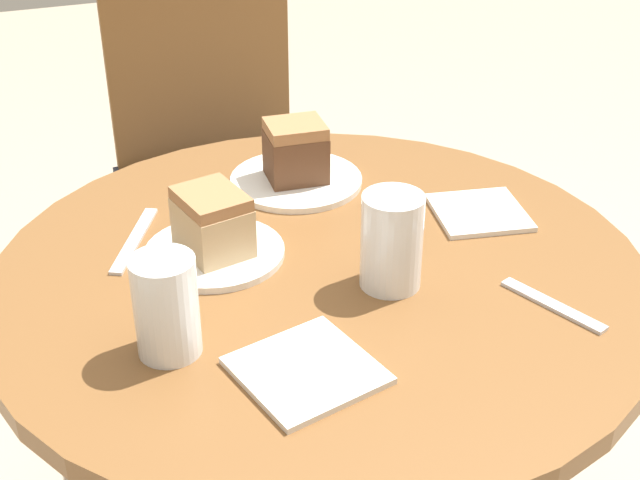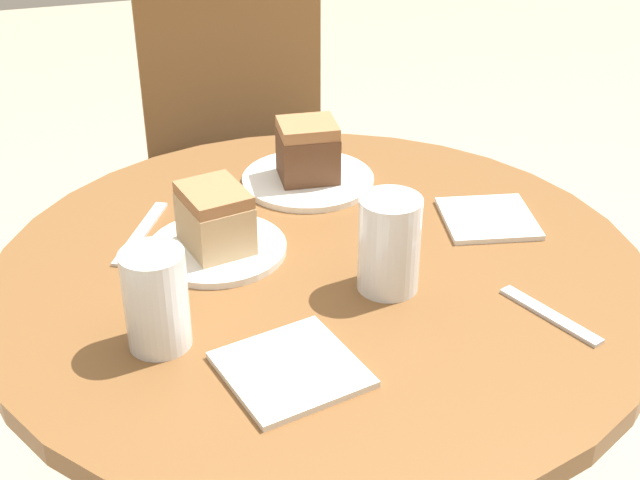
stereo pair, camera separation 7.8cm
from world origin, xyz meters
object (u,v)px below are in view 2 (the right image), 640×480
chair (250,169)px  glass_lemonade (389,249)px  plate_far (308,180)px  cake_slice_far (308,150)px  plate_near (217,249)px  glass_water (157,305)px  cake_slice_near (215,218)px

chair → glass_lemonade: 0.92m
chair → plate_far: 0.61m
cake_slice_far → glass_lemonade: size_ratio=0.74×
plate_near → plate_far: (0.18, 0.17, 0.00)m
cake_slice_far → glass_water: 0.45m
cake_slice_near → glass_water: (-0.10, -0.19, 0.00)m
plate_near → plate_far: size_ratio=0.92×
cake_slice_near → cake_slice_far: (0.18, 0.17, 0.00)m
plate_far → cake_slice_far: size_ratio=2.19×
plate_near → plate_far: same height
cake_slice_far → glass_water: size_ratio=0.77×
glass_water → glass_lemonade: bearing=7.0°
plate_far → cake_slice_far: bearing=0.0°
chair → glass_lemonade: bearing=-90.4°
plate_near → glass_lemonade: (0.20, -0.15, 0.05)m
cake_slice_near → glass_lemonade: glass_lemonade is taller
plate_far → cake_slice_far: (0.00, 0.00, 0.05)m
cake_slice_near → cake_slice_far: bearing=43.1°
chair → plate_far: chair is taller
plate_near → glass_water: bearing=-119.1°
chair → cake_slice_far: (-0.02, -0.56, 0.30)m
chair → cake_slice_near: (-0.20, -0.73, 0.29)m
plate_near → plate_far: bearing=43.1°
plate_far → cake_slice_near: 0.25m
plate_near → plate_far: 0.25m
glass_water → cake_slice_far: bearing=51.4°
plate_far → glass_lemonade: size_ratio=1.63×
plate_near → cake_slice_near: cake_slice_near is taller
plate_far → glass_lemonade: bearing=-87.2°
cake_slice_far → glass_water: (-0.28, -0.36, -0.00)m
cake_slice_near → cake_slice_far: 0.25m
plate_far → cake_slice_far: 0.05m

